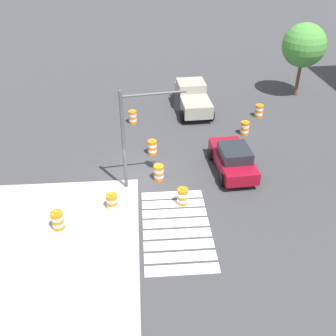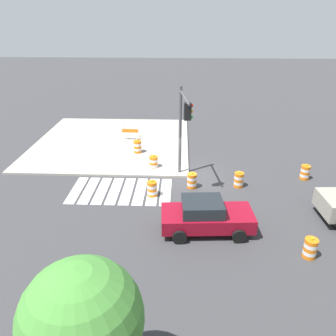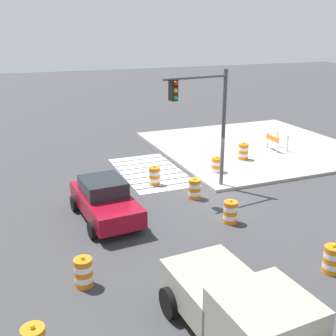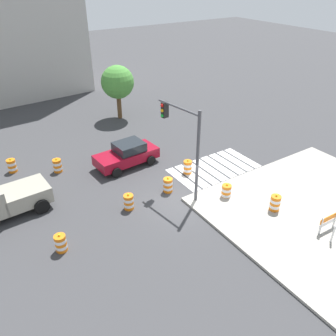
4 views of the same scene
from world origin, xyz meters
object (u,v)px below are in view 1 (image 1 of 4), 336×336
(traffic_barrel_median_far, at_px, (159,173))
(street_tree_streetside_mid, at_px, (304,45))
(traffic_barrel_crosswalk_end, at_px, (112,202))
(traffic_barrel_far_curb, at_px, (152,147))
(sports_car, at_px, (233,159))
(traffic_barrel_median_near, at_px, (133,117))
(pickup_truck, at_px, (192,97))
(traffic_barrel_lane_center, at_px, (259,111))
(traffic_barrel_on_sidewalk, at_px, (57,220))
(traffic_light_pole, at_px, (145,122))
(traffic_barrel_near_corner, at_px, (183,196))
(traffic_barrel_opposite_curb, at_px, (245,128))

(traffic_barrel_median_far, relative_size, street_tree_streetside_mid, 0.18)
(traffic_barrel_crosswalk_end, bearing_deg, traffic_barrel_far_curb, 156.96)
(sports_car, height_order, traffic_barrel_crosswalk_end, sports_car)
(traffic_barrel_far_curb, bearing_deg, traffic_barrel_crosswalk_end, -23.04)
(traffic_barrel_crosswalk_end, relative_size, traffic_barrel_median_near, 1.00)
(pickup_truck, distance_m, traffic_barrel_crosswalk_end, 12.80)
(traffic_barrel_far_curb, xyz_separation_m, traffic_barrel_lane_center, (-4.60, 7.87, 0.00))
(sports_car, xyz_separation_m, traffic_barrel_far_curb, (-2.25, -4.50, -0.36))
(pickup_truck, distance_m, traffic_barrel_on_sidewalk, 15.18)
(sports_car, distance_m, traffic_barrel_lane_center, 7.65)
(traffic_barrel_lane_center, bearing_deg, traffic_light_pole, -46.13)
(traffic_barrel_crosswalk_end, xyz_separation_m, traffic_barrel_on_sidewalk, (1.37, -2.47, 0.15))
(traffic_barrel_near_corner, height_order, traffic_barrel_crosswalk_end, same)
(traffic_light_pole, relative_size, street_tree_streetside_mid, 0.98)
(traffic_barrel_crosswalk_end, xyz_separation_m, traffic_light_pole, (-1.89, 1.81, 3.46))
(traffic_light_pole, height_order, street_tree_streetside_mid, traffic_light_pole)
(pickup_truck, height_order, traffic_barrel_opposite_curb, pickup_truck)
(traffic_barrel_near_corner, distance_m, street_tree_streetside_mid, 17.29)
(traffic_barrel_median_near, height_order, traffic_barrel_opposite_curb, same)
(traffic_barrel_median_far, xyz_separation_m, traffic_barrel_far_curb, (-2.79, -0.24, 0.00))
(traffic_barrel_median_near, distance_m, traffic_barrel_on_sidewalk, 11.48)
(pickup_truck, height_order, traffic_barrel_lane_center, pickup_truck)
(traffic_barrel_median_far, distance_m, street_tree_streetside_mid, 16.37)
(traffic_barrel_median_far, bearing_deg, pickup_truck, 161.80)
(traffic_barrel_median_near, height_order, traffic_barrel_lane_center, same)
(traffic_barrel_near_corner, xyz_separation_m, traffic_barrel_on_sidewalk, (1.58, -6.04, 0.15))
(traffic_barrel_far_curb, height_order, traffic_barrel_lane_center, same)
(sports_car, height_order, traffic_barrel_near_corner, sports_car)
(traffic_barrel_crosswalk_end, bearing_deg, traffic_barrel_near_corner, 93.33)
(traffic_barrel_lane_center, xyz_separation_m, traffic_light_pole, (7.98, -8.30, 3.46))
(traffic_barrel_median_near, relative_size, traffic_barrel_opposite_curb, 1.00)
(pickup_truck, relative_size, traffic_barrel_lane_center, 5.15)
(traffic_barrel_median_near, bearing_deg, traffic_barrel_far_curb, 15.50)
(traffic_barrel_crosswalk_end, relative_size, traffic_barrel_opposite_curb, 1.00)
(traffic_barrel_near_corner, xyz_separation_m, traffic_barrel_crosswalk_end, (0.21, -3.57, 0.00))
(traffic_barrel_crosswalk_end, relative_size, street_tree_streetside_mid, 0.18)
(sports_car, height_order, traffic_barrel_far_curb, sports_car)
(sports_car, relative_size, traffic_barrel_crosswalk_end, 4.33)
(traffic_barrel_near_corner, xyz_separation_m, traffic_barrel_median_near, (-9.35, -2.52, 0.00))
(sports_car, height_order, traffic_barrel_on_sidewalk, sports_car)
(traffic_barrel_on_sidewalk, relative_size, street_tree_streetside_mid, 0.18)
(traffic_light_pole, bearing_deg, traffic_barrel_crosswalk_end, -43.79)
(traffic_barrel_median_near, distance_m, traffic_light_pole, 8.44)
(traffic_barrel_near_corner, relative_size, traffic_barrel_median_far, 1.00)
(traffic_barrel_crosswalk_end, distance_m, traffic_barrel_median_near, 9.61)
(pickup_truck, relative_size, traffic_barrel_median_near, 5.15)
(pickup_truck, relative_size, traffic_barrel_on_sidewalk, 5.15)
(traffic_barrel_near_corner, distance_m, traffic_light_pole, 4.23)
(traffic_barrel_on_sidewalk, distance_m, street_tree_streetside_mid, 22.49)
(traffic_barrel_crosswalk_end, distance_m, traffic_barrel_opposite_curb, 11.21)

